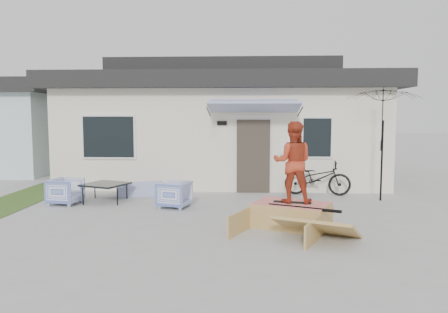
{
  "coord_description": "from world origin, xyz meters",
  "views": [
    {
      "loc": [
        0.83,
        -8.2,
        2.27
      ],
      "look_at": [
        0.3,
        1.8,
        1.3
      ],
      "focal_mm": 35.54,
      "sensor_mm": 36.0,
      "label": 1
    }
  ],
  "objects_px": {
    "loveseat": "(143,186)",
    "skate_ramp": "(291,215)",
    "armchair_left": "(65,190)",
    "patio_umbrella": "(383,134)",
    "bicycle": "(318,174)",
    "skater": "(293,161)",
    "armchair_right": "(174,193)",
    "coffee_table": "(106,193)",
    "skateboard": "(292,202)"
  },
  "relations": [
    {
      "from": "loveseat",
      "to": "skate_ramp",
      "type": "bearing_deg",
      "value": 122.28
    },
    {
      "from": "armchair_left",
      "to": "patio_umbrella",
      "type": "height_order",
      "value": "patio_umbrella"
    },
    {
      "from": "patio_umbrella",
      "to": "bicycle",
      "type": "bearing_deg",
      "value": 154.65
    },
    {
      "from": "bicycle",
      "to": "skater",
      "type": "bearing_deg",
      "value": 170.29
    },
    {
      "from": "armchair_right",
      "to": "bicycle",
      "type": "relative_size",
      "value": 0.39
    },
    {
      "from": "patio_umbrella",
      "to": "skate_ramp",
      "type": "xyz_separation_m",
      "value": [
        -2.61,
        -2.85,
        -1.51
      ]
    },
    {
      "from": "armchair_right",
      "to": "skate_ramp",
      "type": "xyz_separation_m",
      "value": [
        2.66,
        -1.69,
        -0.12
      ]
    },
    {
      "from": "coffee_table",
      "to": "loveseat",
      "type": "bearing_deg",
      "value": 51.2
    },
    {
      "from": "loveseat",
      "to": "skateboard",
      "type": "relative_size",
      "value": 1.88
    },
    {
      "from": "skater",
      "to": "skate_ramp",
      "type": "bearing_deg",
      "value": 72.31
    },
    {
      "from": "armchair_right",
      "to": "skateboard",
      "type": "height_order",
      "value": "armchair_right"
    },
    {
      "from": "loveseat",
      "to": "skateboard",
      "type": "bearing_deg",
      "value": 122.8
    },
    {
      "from": "loveseat",
      "to": "coffee_table",
      "type": "distance_m",
      "value": 1.19
    },
    {
      "from": "loveseat",
      "to": "coffee_table",
      "type": "relative_size",
      "value": 1.46
    },
    {
      "from": "skateboard",
      "to": "armchair_left",
      "type": "bearing_deg",
      "value": 173.98
    },
    {
      "from": "loveseat",
      "to": "armchair_right",
      "type": "distance_m",
      "value": 1.91
    },
    {
      "from": "loveseat",
      "to": "skateboard",
      "type": "xyz_separation_m",
      "value": [
        3.81,
        -3.19,
        0.22
      ]
    },
    {
      "from": "skateboard",
      "to": "bicycle",
      "type": "bearing_deg",
      "value": 86.3
    },
    {
      "from": "skate_ramp",
      "to": "coffee_table",
      "type": "bearing_deg",
      "value": 177.22
    },
    {
      "from": "skateboard",
      "to": "skater",
      "type": "relative_size",
      "value": 0.47
    },
    {
      "from": "armchair_left",
      "to": "skateboard",
      "type": "height_order",
      "value": "armchair_left"
    },
    {
      "from": "skate_ramp",
      "to": "skateboard",
      "type": "distance_m",
      "value": 0.27
    },
    {
      "from": "loveseat",
      "to": "skater",
      "type": "distance_m",
      "value": 5.08
    },
    {
      "from": "coffee_table",
      "to": "bicycle",
      "type": "height_order",
      "value": "bicycle"
    },
    {
      "from": "patio_umbrella",
      "to": "skate_ramp",
      "type": "height_order",
      "value": "patio_umbrella"
    },
    {
      "from": "bicycle",
      "to": "skateboard",
      "type": "relative_size",
      "value": 2.41
    },
    {
      "from": "loveseat",
      "to": "skateboard",
      "type": "distance_m",
      "value": 4.98
    },
    {
      "from": "patio_umbrella",
      "to": "skateboard",
      "type": "xyz_separation_m",
      "value": [
        -2.59,
        -2.8,
        -1.25
      ]
    },
    {
      "from": "skate_ramp",
      "to": "skater",
      "type": "xyz_separation_m",
      "value": [
        0.02,
        0.04,
        1.1
      ]
    },
    {
      "from": "patio_umbrella",
      "to": "skater",
      "type": "xyz_separation_m",
      "value": [
        -2.59,
        -2.8,
        -0.41
      ]
    },
    {
      "from": "armchair_left",
      "to": "armchair_right",
      "type": "height_order",
      "value": "armchair_left"
    },
    {
      "from": "coffee_table",
      "to": "skater",
      "type": "distance_m",
      "value": 5.21
    },
    {
      "from": "armchair_right",
      "to": "skateboard",
      "type": "distance_m",
      "value": 3.15
    },
    {
      "from": "patio_umbrella",
      "to": "armchair_left",
      "type": "bearing_deg",
      "value": -173.42
    },
    {
      "from": "loveseat",
      "to": "armchair_right",
      "type": "bearing_deg",
      "value": 109.12
    },
    {
      "from": "armchair_right",
      "to": "bicycle",
      "type": "xyz_separation_m",
      "value": [
        3.73,
        1.88,
        0.23
      ]
    },
    {
      "from": "bicycle",
      "to": "skater",
      "type": "distance_m",
      "value": 3.76
    },
    {
      "from": "coffee_table",
      "to": "skater",
      "type": "height_order",
      "value": "skater"
    },
    {
      "from": "armchair_left",
      "to": "patio_umbrella",
      "type": "xyz_separation_m",
      "value": [
        8.05,
        0.93,
        1.38
      ]
    },
    {
      "from": "loveseat",
      "to": "coffee_table",
      "type": "xyz_separation_m",
      "value": [
        -0.75,
        -0.93,
        -0.04
      ]
    },
    {
      "from": "bicycle",
      "to": "skate_ramp",
      "type": "relative_size",
      "value": 0.96
    },
    {
      "from": "armchair_right",
      "to": "loveseat",
      "type": "bearing_deg",
      "value": -128.6
    },
    {
      "from": "armchair_right",
      "to": "coffee_table",
      "type": "relative_size",
      "value": 0.73
    },
    {
      "from": "skateboard",
      "to": "skater",
      "type": "bearing_deg",
      "value": 0.0
    },
    {
      "from": "bicycle",
      "to": "skater",
      "type": "xyz_separation_m",
      "value": [
        -1.06,
        -3.53,
        0.75
      ]
    },
    {
      "from": "bicycle",
      "to": "skateboard",
      "type": "distance_m",
      "value": 3.69
    },
    {
      "from": "skate_ramp",
      "to": "skateboard",
      "type": "height_order",
      "value": "skateboard"
    },
    {
      "from": "armchair_left",
      "to": "skateboard",
      "type": "xyz_separation_m",
      "value": [
        5.46,
        -1.88,
        0.14
      ]
    },
    {
      "from": "armchair_right",
      "to": "skateboard",
      "type": "bearing_deg",
      "value": 73.36
    },
    {
      "from": "coffee_table",
      "to": "skateboard",
      "type": "xyz_separation_m",
      "value": [
        4.56,
        -2.26,
        0.26
      ]
    }
  ]
}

